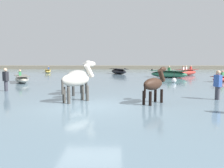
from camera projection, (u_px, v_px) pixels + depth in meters
name	position (u px, v px, depth m)	size (l,w,h in m)	color
ground_plane	(91.00, 113.00, 9.18)	(120.00, 120.00, 0.00)	#84755B
water_surface	(105.00, 84.00, 19.11)	(90.00, 90.00, 0.29)	slate
horse_lead_pinto	(77.00, 81.00, 9.94)	(1.49, 1.59, 2.02)	beige
horse_trailing_dark_bay	(154.00, 85.00, 9.51)	(1.28, 1.45, 1.80)	#382319
horse_flank_grey	(78.00, 76.00, 12.14)	(1.29, 1.80, 2.08)	gray
boat_distant_east	(48.00, 71.00, 32.96)	(1.32, 2.72, 0.96)	gold
boat_mid_channel	(223.00, 79.00, 19.35)	(2.50, 1.90, 0.95)	#BC382D
boat_far_offshore	(169.00, 74.00, 23.83)	(3.91, 2.89, 1.20)	#337556
boat_mid_outer	(22.00, 79.00, 18.54)	(2.27, 3.06, 1.05)	#B2AD9E
boat_near_port	(119.00, 71.00, 30.38)	(2.67, 3.72, 0.81)	black
boat_near_starboard	(187.00, 72.00, 27.78)	(3.49, 3.39, 1.16)	#BC382D
person_spectator_far	(6.00, 81.00, 13.35)	(0.38, 0.33, 1.63)	#383842
person_onlooker_right	(218.00, 87.00, 10.45)	(0.31, 0.37, 1.63)	#383842
channel_buoy	(174.00, 80.00, 18.31)	(0.39, 0.39, 0.90)	silver
far_shoreline	(113.00, 68.00, 46.49)	(80.00, 2.40, 1.02)	gray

